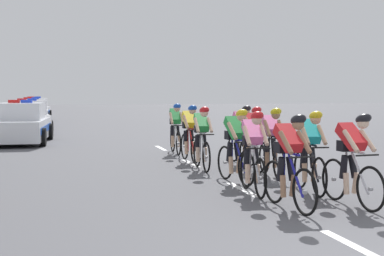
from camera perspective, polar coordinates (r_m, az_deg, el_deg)
lane_markings_centre at (r=10.50m, az=5.33°, el=-6.45°), size 0.14×17.60×0.01m
cyclist_lead at (r=8.73m, az=10.20°, el=-3.37°), size 0.44×1.72×1.56m
cyclist_second at (r=9.22m, az=16.53°, el=-3.08°), size 0.44×1.72×1.56m
cyclist_third at (r=9.96m, az=6.43°, el=-2.45°), size 0.45×1.72×1.56m
cyclist_fourth at (r=10.26m, az=12.32°, el=-2.34°), size 0.46×1.72×1.56m
cyclist_fifth at (r=11.12m, az=4.63°, el=-1.80°), size 0.45×1.72×1.56m
cyclist_sixth at (r=12.03m, az=8.38°, el=-1.40°), size 0.44×1.72×1.56m
cyclist_seventh at (r=12.99m, az=1.03°, el=-0.98°), size 0.43×1.72×1.56m
cyclist_eighth at (r=13.05m, az=6.36°, el=-0.98°), size 0.42×1.72×1.56m
cyclist_ninth at (r=14.53m, az=-0.24°, el=-0.48°), size 0.42×1.72×1.56m
cyclist_tenth at (r=14.13m, az=5.26°, el=-0.61°), size 0.44×1.72×1.56m
cyclist_eleventh at (r=16.45m, az=-1.74°, el=0.02°), size 0.43×1.72×1.56m
police_car_nearest at (r=20.80m, az=-17.52°, el=0.33°), size 2.28×4.54×1.59m
police_car_second at (r=25.81m, az=-16.95°, el=0.98°), size 2.31×4.55×1.59m
police_car_third at (r=31.91m, az=-16.51°, el=1.49°), size 2.01×4.40×1.59m
police_car_furthest at (r=37.58m, az=-16.22°, el=1.81°), size 2.20×4.50×1.59m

